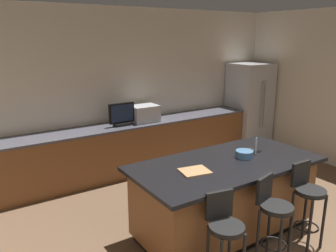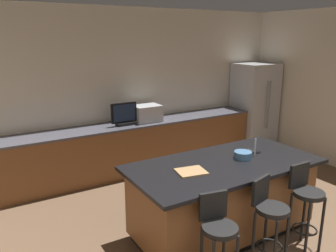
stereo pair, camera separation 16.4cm
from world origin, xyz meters
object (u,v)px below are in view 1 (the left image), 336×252
at_px(bar_stool_right, 307,198).
at_px(tv_monitor, 122,115).
at_px(kitchen_island, 225,197).
at_px(bar_stool_left, 224,233).
at_px(refrigerator, 249,106).
at_px(microwave, 144,113).
at_px(cell_phone, 255,150).
at_px(cutting_board, 195,171).
at_px(bar_stool_center, 273,214).
at_px(tv_remote, 252,150).
at_px(fruit_bowl, 244,154).

bearing_deg(bar_stool_right, tv_monitor, 106.72).
height_order(kitchen_island, bar_stool_left, bar_stool_left).
height_order(refrigerator, microwave, refrigerator).
distance_m(tv_monitor, cell_phone, 2.39).
bearing_deg(microwave, bar_stool_left, -105.59).
bearing_deg(bar_stool_left, tv_monitor, 93.56).
distance_m(bar_stool_right, cell_phone, 0.88).
xyz_separation_m(cell_phone, cutting_board, (-1.10, -0.14, 0.01)).
bearing_deg(refrigerator, bar_stool_left, -138.58).
bearing_deg(kitchen_island, cell_phone, 9.54).
bearing_deg(cell_phone, microwave, 78.64).
bearing_deg(tv_monitor, bar_stool_center, -85.18).
xyz_separation_m(kitchen_island, cell_phone, (0.59, 0.10, 0.46)).
bearing_deg(bar_stool_right, tv_remote, 92.88).
height_order(refrigerator, bar_stool_center, refrigerator).
relative_size(tv_monitor, bar_stool_right, 0.46).
relative_size(fruit_bowl, cell_phone, 1.43).
height_order(tv_remote, cutting_board, tv_remote).
relative_size(tv_monitor, bar_stool_left, 0.48).
distance_m(refrigerator, cutting_board, 4.05).
distance_m(tv_monitor, cutting_board, 2.38).
bearing_deg(tv_monitor, tv_remote, -69.54).
bearing_deg(fruit_bowl, bar_stool_right, -67.24).
bearing_deg(microwave, bar_stool_right, -82.99).
bearing_deg(tv_remote, refrigerator, 48.18).
bearing_deg(kitchen_island, tv_monitor, 96.53).
distance_m(microwave, tv_remote, 2.29).
bearing_deg(microwave, tv_remote, -81.05).
height_order(kitchen_island, bar_stool_right, bar_stool_right).
height_order(kitchen_island, microwave, microwave).
bearing_deg(cutting_board, microwave, 73.63).
height_order(bar_stool_center, bar_stool_right, bar_stool_right).
bearing_deg(cutting_board, cell_phone, 7.17).
bearing_deg(microwave, tv_monitor, -173.68).
xyz_separation_m(tv_monitor, cutting_board, (-0.24, -2.37, -0.14)).
relative_size(tv_monitor, cutting_board, 1.45).
xyz_separation_m(microwave, bar_stool_left, (-0.86, -3.09, -0.47)).
distance_m(refrigerator, tv_monitor, 3.05).
height_order(bar_stool_right, fruit_bowl, fruit_bowl).
xyz_separation_m(bar_stool_center, cell_phone, (0.60, 0.83, 0.34)).
distance_m(bar_stool_right, fruit_bowl, 0.86).
bearing_deg(refrigerator, kitchen_island, -140.10).
height_order(kitchen_island, refrigerator, refrigerator).
height_order(cell_phone, tv_remote, tv_remote).
bearing_deg(tv_remote, bar_stool_right, -84.84).
xyz_separation_m(kitchen_island, tv_monitor, (-0.27, 2.33, 0.60)).
relative_size(microwave, bar_stool_right, 0.48).
distance_m(refrigerator, bar_stool_left, 4.60).
distance_m(bar_stool_right, cutting_board, 1.33).
relative_size(bar_stool_right, fruit_bowl, 4.65).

